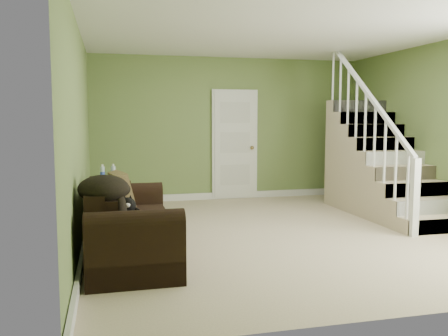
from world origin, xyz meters
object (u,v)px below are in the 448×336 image
side_table (109,200)px  cat (128,205)px  banana (135,219)px  sofa (126,230)px

side_table → cat: side_table is taller
side_table → cat: bearing=-82.9°
side_table → cat: 1.71m
cat → banana: 0.51m
sofa → banana: sofa is taller
side_table → banana: bearing=-83.4°
side_table → banana: side_table is taller
sofa → banana: size_ratio=9.35×
sofa → cat: bearing=83.0°
sofa → banana: bearing=-72.3°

